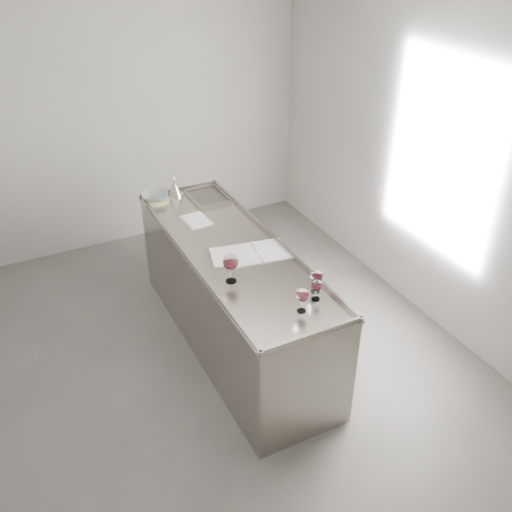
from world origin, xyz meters
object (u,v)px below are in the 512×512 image
notebook (258,253)px  wine_funnel (175,190)px  wine_glass_small (317,286)px  counter (233,297)px  wine_glass_middle (302,295)px  wine_glass_right (316,276)px  ceramic_bowl (155,196)px  wine_glass_left (231,263)px

notebook → wine_funnel: 1.25m
wine_glass_small → counter: bearing=104.9°
counter → wine_glass_middle: size_ratio=13.46×
wine_glass_right → notebook: size_ratio=0.35×
counter → ceramic_bowl: 1.23m
wine_glass_right → wine_glass_small: wine_glass_right is taller
wine_glass_middle → ceramic_bowl: wine_glass_middle is taller
notebook → ceramic_bowl: 1.30m
wine_glass_left → notebook: size_ratio=0.44×
wine_glass_middle → wine_glass_small: wine_glass_middle is taller
counter → wine_glass_small: wine_glass_small is taller
notebook → wine_glass_right: bearing=-69.6°
wine_glass_left → ceramic_bowl: bearing=92.8°
wine_glass_left → wine_glass_middle: 0.60m
wine_glass_right → notebook: (-0.13, 0.63, -0.12)m
wine_glass_left → notebook: (0.34, 0.25, -0.15)m
wine_glass_middle → ceramic_bowl: 2.04m
wine_glass_small → wine_funnel: size_ratio=0.73×
wine_glass_middle → wine_funnel: (-0.15, 2.01, -0.06)m
wine_funnel → wine_glass_small: bearing=-81.0°
wine_glass_middle → notebook: size_ratio=0.36×
counter → ceramic_bowl: bearing=103.9°
wine_glass_small → notebook: bearing=96.5°
wine_glass_small → ceramic_bowl: bearing=104.4°
counter → wine_glass_left: 0.77m
wine_glass_middle → wine_glass_right: (0.20, 0.15, -0.00)m
notebook → wine_funnel: wine_funnel is taller
wine_glass_right → wine_glass_small: (-0.05, -0.08, -0.02)m
wine_glass_small → ceramic_bowl: wine_glass_small is taller
counter → wine_glass_right: bearing=-70.7°
counter → wine_glass_left: wine_glass_left is taller
wine_glass_left → wine_funnel: size_ratio=1.03×
wine_glass_right → wine_glass_small: bearing=-120.3°
counter → wine_glass_small: bearing=-75.1°
wine_glass_small → notebook: (-0.08, 0.71, -0.10)m
wine_glass_left → wine_glass_middle: (0.27, -0.53, -0.03)m
counter → wine_glass_middle: 1.11m
wine_glass_left → wine_glass_middle: size_ratio=1.23×
wine_glass_left → notebook: wine_glass_left is taller
counter → wine_glass_small: 1.06m
ceramic_bowl → wine_funnel: wine_funnel is taller
ceramic_bowl → wine_glass_left: bearing=-87.2°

